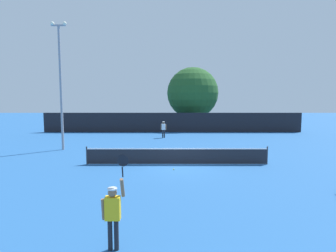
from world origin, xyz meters
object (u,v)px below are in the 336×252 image
(player_serving, at_px, (114,209))
(tennis_ball, at_px, (174,169))
(light_pole, at_px, (61,79))
(large_tree, at_px, (193,93))
(parked_car_mid, at_px, (242,120))
(player_receiving, at_px, (164,128))
(parked_car_near, at_px, (189,120))

(player_serving, distance_m, tennis_ball, 8.25)
(light_pole, bearing_deg, large_tree, 53.72)
(tennis_ball, distance_m, parked_car_mid, 26.81)
(player_serving, xyz_separation_m, parked_car_mid, (11.95, 32.77, -0.31))
(player_receiving, distance_m, parked_car_mid, 16.52)
(parked_car_near, bearing_deg, player_receiving, -105.78)
(player_receiving, height_order, parked_car_near, parked_car_near)
(light_pole, bearing_deg, player_receiving, 40.25)
(parked_car_near, xyz_separation_m, parked_car_mid, (7.59, -1.01, 0.00))
(parked_car_mid, bearing_deg, player_serving, -111.45)
(light_pole, distance_m, parked_car_mid, 26.77)
(player_receiving, xyz_separation_m, light_pole, (-7.57, -6.41, 4.33))
(player_receiving, distance_m, parked_car_near, 13.77)
(large_tree, bearing_deg, parked_car_mid, 25.16)
(tennis_ball, xyz_separation_m, parked_car_mid, (10.25, 24.77, 0.74))
(large_tree, relative_size, parked_car_near, 1.87)
(large_tree, distance_m, parked_car_mid, 8.99)
(parked_car_near, bearing_deg, tennis_ball, -97.34)
(large_tree, xyz_separation_m, parked_car_near, (-0.24, 4.47, -3.83))
(parked_car_near, bearing_deg, large_tree, -88.45)
(light_pole, height_order, large_tree, light_pole)
(player_serving, height_order, light_pole, light_pole)
(tennis_ball, bearing_deg, parked_car_mid, 67.52)
(player_serving, bearing_deg, light_pole, 115.25)
(player_receiving, relative_size, light_pole, 0.17)
(player_serving, distance_m, large_tree, 29.88)
(parked_car_near, bearing_deg, light_pole, -120.53)
(player_serving, relative_size, light_pole, 0.26)
(player_serving, bearing_deg, tennis_ball, 78.02)
(player_receiving, xyz_separation_m, tennis_ball, (0.75, -12.44, -0.96))
(tennis_ball, distance_m, parked_car_near, 25.93)
(tennis_ball, height_order, parked_car_mid, parked_car_mid)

